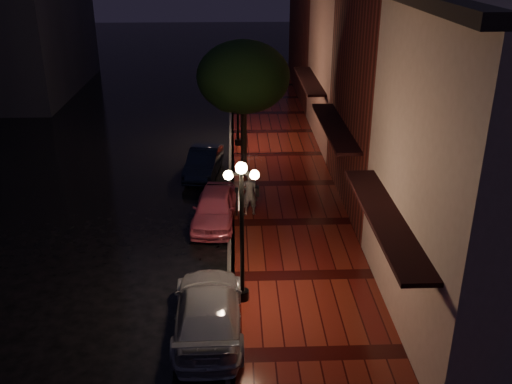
% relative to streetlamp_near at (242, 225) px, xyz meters
% --- Properties ---
extents(ground, '(120.00, 120.00, 0.00)m').
position_rel_streetlamp_near_xyz_m(ground, '(-0.35, 5.00, -2.60)').
color(ground, black).
rests_on(ground, ground).
extents(sidewalk, '(4.50, 60.00, 0.15)m').
position_rel_streetlamp_near_xyz_m(sidewalk, '(1.90, 5.00, -2.53)').
color(sidewalk, '#49100D').
rests_on(sidewalk, ground).
extents(curb, '(0.25, 60.00, 0.15)m').
position_rel_streetlamp_near_xyz_m(curb, '(-0.35, 5.00, -2.53)').
color(curb, '#595451').
rests_on(curb, ground).
extents(storefront_near, '(5.00, 8.00, 8.50)m').
position_rel_streetlamp_near_xyz_m(storefront_near, '(6.65, -1.00, 1.65)').
color(storefront_near, gray).
rests_on(storefront_near, ground).
extents(storefront_mid, '(5.00, 8.00, 11.00)m').
position_rel_streetlamp_near_xyz_m(storefront_mid, '(6.65, 7.00, 2.90)').
color(storefront_mid, '#511914').
rests_on(storefront_mid, ground).
extents(storefront_far, '(5.00, 8.00, 9.00)m').
position_rel_streetlamp_near_xyz_m(storefront_far, '(6.65, 15.00, 1.90)').
color(storefront_far, '#8C5951').
rests_on(storefront_far, ground).
extents(storefront_extra, '(5.00, 12.00, 10.00)m').
position_rel_streetlamp_near_xyz_m(storefront_extra, '(6.65, 25.00, 2.40)').
color(storefront_extra, '#511914').
rests_on(storefront_extra, ground).
extents(streetlamp_near, '(0.96, 0.36, 4.31)m').
position_rel_streetlamp_near_xyz_m(streetlamp_near, '(0.00, 0.00, 0.00)').
color(streetlamp_near, black).
rests_on(streetlamp_near, sidewalk).
extents(streetlamp_far, '(0.96, 0.36, 4.31)m').
position_rel_streetlamp_near_xyz_m(streetlamp_far, '(0.00, 14.00, 0.00)').
color(streetlamp_far, black).
rests_on(streetlamp_far, sidewalk).
extents(street_tree, '(4.16, 4.16, 5.80)m').
position_rel_streetlamp_near_xyz_m(street_tree, '(0.26, 10.99, 1.64)').
color(street_tree, black).
rests_on(street_tree, sidewalk).
extents(pink_car, '(1.89, 3.96, 1.30)m').
position_rel_streetlamp_near_xyz_m(pink_car, '(-0.95, 5.30, -1.95)').
color(pink_car, '#EC617E').
rests_on(pink_car, ground).
extents(navy_car, '(1.79, 3.87, 1.23)m').
position_rel_streetlamp_near_xyz_m(navy_car, '(-1.60, 10.26, -1.99)').
color(navy_car, black).
rests_on(navy_car, ground).
extents(silver_car, '(1.96, 4.63, 1.33)m').
position_rel_streetlamp_near_xyz_m(silver_car, '(-0.95, -1.26, -1.93)').
color(silver_car, '#9D9DA5').
rests_on(silver_car, ground).
extents(woman_with_umbrella, '(1.02, 1.04, 2.46)m').
position_rel_streetlamp_near_xyz_m(woman_with_umbrella, '(0.36, 5.72, -0.82)').
color(woman_with_umbrella, silver).
rests_on(woman_with_umbrella, sidewalk).
extents(parking_meter, '(0.12, 0.10, 1.18)m').
position_rel_streetlamp_near_xyz_m(parking_meter, '(-0.13, 5.61, -1.74)').
color(parking_meter, black).
rests_on(parking_meter, sidewalk).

